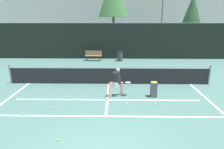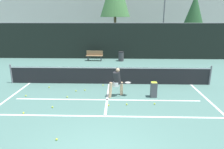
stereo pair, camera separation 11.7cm
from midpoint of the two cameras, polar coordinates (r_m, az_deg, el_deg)
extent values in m
cube|color=white|center=(7.60, -2.24, -11.83)|extent=(11.00, 0.10, 0.01)
cube|color=white|center=(9.01, -1.69, -7.24)|extent=(8.25, 0.10, 0.01)
cube|color=white|center=(9.35, -1.59, -6.37)|extent=(0.10, 3.85, 0.01)
cube|color=white|center=(10.55, -26.99, -5.52)|extent=(0.10, 4.85, 0.01)
cube|color=white|center=(10.20, 24.79, -5.96)|extent=(0.10, 4.85, 0.01)
cylinder|color=slate|center=(12.48, -27.30, 0.10)|extent=(0.09, 0.09, 1.07)
cylinder|color=slate|center=(12.11, 25.82, -0.14)|extent=(0.09, 0.09, 1.07)
cube|color=#232326|center=(11.01, -1.16, -0.32)|extent=(11.00, 0.02, 0.95)
cube|color=white|center=(10.90, -1.18, 1.93)|extent=(11.00, 0.03, 0.06)
cube|color=black|center=(17.98, -0.31, 9.45)|extent=(24.00, 0.06, 3.12)
cylinder|color=slate|center=(17.88, -0.32, 14.49)|extent=(24.00, 0.04, 0.04)
cylinder|color=#DBAD84|center=(9.50, 2.39, -4.01)|extent=(0.14, 0.14, 0.63)
cylinder|color=#DBAD84|center=(9.16, -0.80, -4.45)|extent=(0.25, 0.23, 0.72)
cylinder|color=white|center=(9.24, 0.78, -2.72)|extent=(0.30, 0.30, 0.19)
cylinder|color=#262628|center=(9.18, 1.10, -0.97)|extent=(0.39, 0.36, 0.63)
sphere|color=#DBAD84|center=(9.11, 1.32, 1.28)|extent=(0.18, 0.18, 0.18)
cylinder|color=#262628|center=(9.14, 2.65, -2.60)|extent=(0.27, 0.19, 0.03)
torus|color=#262628|center=(9.32, 4.21, -2.28)|extent=(0.47, 0.47, 0.02)
cylinder|color=beige|center=(9.32, 4.21, -2.28)|extent=(0.36, 0.36, 0.01)
sphere|color=#D1E033|center=(8.51, 3.95, -8.47)|extent=(0.07, 0.07, 0.07)
sphere|color=#D1E033|center=(6.47, -15.67, -17.49)|extent=(0.07, 0.07, 0.07)
sphere|color=#D1E033|center=(8.41, -1.25, -8.76)|extent=(0.07, 0.07, 0.07)
sphere|color=#D1E033|center=(9.45, -13.04, -6.33)|extent=(0.07, 0.07, 0.07)
sphere|color=#D1E033|center=(11.00, -17.94, -3.54)|extent=(0.07, 0.07, 0.07)
sphere|color=#D1E033|center=(10.17, -8.10, -4.47)|extent=(0.07, 0.07, 0.07)
sphere|color=#D1E033|center=(8.74, 11.78, -8.12)|extent=(0.07, 0.07, 0.07)
sphere|color=#D1E033|center=(10.85, -2.96, -3.04)|extent=(0.07, 0.07, 0.07)
sphere|color=#D1E033|center=(8.45, -24.27, -10.10)|extent=(0.07, 0.07, 0.07)
sphere|color=#D1E033|center=(10.15, -10.63, -4.64)|extent=(0.07, 0.07, 0.07)
sphere|color=#D1E033|center=(8.57, -16.96, -8.97)|extent=(0.07, 0.07, 0.07)
sphere|color=#D1E033|center=(10.19, -23.81, -5.66)|extent=(0.07, 0.07, 0.07)
cube|color=#4C4C51|center=(9.43, 11.48, -4.23)|extent=(0.28, 0.28, 0.70)
cube|color=#D1E033|center=(9.32, 11.59, -2.32)|extent=(0.25, 0.25, 0.06)
cube|color=olive|center=(17.23, -5.56, 5.34)|extent=(1.43, 0.40, 0.04)
cube|color=olive|center=(17.37, -5.50, 6.13)|extent=(1.42, 0.08, 0.42)
cube|color=#333338|center=(17.36, -7.40, 4.62)|extent=(0.06, 0.32, 0.44)
cube|color=#333338|center=(17.20, -3.67, 4.61)|extent=(0.06, 0.32, 0.44)
cylinder|color=#3F3F42|center=(17.12, 2.07, 5.14)|extent=(0.45, 0.45, 0.77)
cylinder|color=black|center=(17.05, 2.09, 6.48)|extent=(0.47, 0.47, 0.04)
cube|color=black|center=(22.29, 11.25, 7.38)|extent=(1.62, 4.56, 0.82)
cube|color=#1E2328|center=(21.98, 11.45, 9.04)|extent=(1.36, 2.74, 0.54)
cylinder|color=black|center=(23.86, 12.37, 7.58)|extent=(0.18, 0.60, 0.60)
cylinder|color=black|center=(21.04, 13.89, 6.44)|extent=(0.18, 0.60, 0.60)
cylinder|color=slate|center=(24.92, 14.05, 17.27)|extent=(0.16, 0.16, 8.80)
cylinder|color=brown|center=(23.29, 0.26, 11.58)|extent=(0.28, 0.28, 3.70)
cylinder|color=brown|center=(24.39, 21.12, 9.37)|extent=(0.28, 0.28, 2.54)
cone|color=#28562D|center=(24.30, 21.85, 16.52)|extent=(2.29, 2.29, 3.56)
cube|color=beige|center=(30.65, 0.25, 15.65)|extent=(36.00, 2.40, 6.99)
camera|label=1|loc=(0.06, -90.35, -0.10)|focal=32.00mm
camera|label=2|loc=(0.06, 89.65, 0.10)|focal=32.00mm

